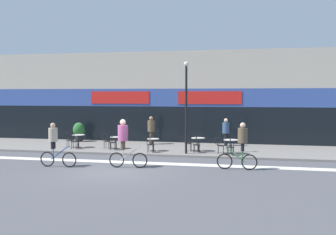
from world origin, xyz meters
TOP-DOWN VIEW (x-y plane):
  - ground_plane at (0.00, 0.00)m, footprint 120.00×120.00m
  - sidewalk_slab at (0.00, 7.25)m, footprint 40.00×5.50m
  - storefront_facade at (0.00, 11.97)m, footprint 40.00×4.06m
  - bike_lane_stripe at (0.00, 2.46)m, footprint 36.00×0.70m
  - bistro_table_0 at (-4.42, 6.15)m, footprint 0.76×0.76m
  - bistro_table_1 at (-2.03, 6.15)m, footprint 0.69×0.69m
  - bistro_table_2 at (0.36, 5.66)m, footprint 0.68×0.68m
  - bistro_table_3 at (2.86, 6.12)m, footprint 0.77×0.77m
  - bistro_table_4 at (4.74, 5.49)m, footprint 0.80×0.80m
  - cafe_chair_0_near at (-4.41, 5.52)m, footprint 0.44×0.59m
  - cafe_chair_0_side at (-5.04, 6.15)m, footprint 0.59×0.43m
  - cafe_chair_1_near at (-2.02, 5.52)m, footprint 0.45×0.60m
  - cafe_chair_1_side at (-2.65, 6.15)m, footprint 0.58×0.41m
  - cafe_chair_2_near at (0.37, 5.03)m, footprint 0.42×0.58m
  - cafe_chair_3_near at (2.86, 5.49)m, footprint 0.40×0.58m
  - cafe_chair_3_side at (2.24, 6.12)m, footprint 0.58×0.40m
  - cafe_chair_4_near at (4.73, 4.86)m, footprint 0.43×0.59m
  - cafe_chair_4_side at (4.11, 5.48)m, footprint 0.58×0.42m
  - planter_pot at (-5.73, 9.07)m, footprint 0.79×0.79m
  - lamp_post at (2.34, 5.10)m, footprint 0.26×0.26m
  - cyclist_0 at (-3.02, 0.61)m, footprint 1.77×0.48m
  - cyclist_1 at (0.16, 1.09)m, footprint 1.77×0.55m
  - cyclist_2 at (5.35, 1.67)m, footprint 1.78×0.48m
  - pedestrian_near_end at (4.24, 8.90)m, footprint 0.54×0.54m
  - pedestrian_far_end at (-0.52, 8.64)m, footprint 0.50×0.50m

SIDE VIEW (x-z plane):
  - ground_plane at x=0.00m, z-range 0.00..0.00m
  - bike_lane_stripe at x=0.00m, z-range 0.00..0.01m
  - sidewalk_slab at x=0.00m, z-range 0.00..0.12m
  - bistro_table_1 at x=-2.03m, z-range 0.27..0.97m
  - bistro_table_2 at x=0.36m, z-range 0.27..0.98m
  - cafe_chair_0_near at x=-4.41m, z-range 0.19..1.09m
  - cafe_chair_0_side at x=-5.04m, z-range 0.19..1.09m
  - cafe_chair_1_near at x=-2.02m, z-range 0.19..1.09m
  - cafe_chair_1_side at x=-2.65m, z-range 0.19..1.09m
  - cafe_chair_2_near at x=0.37m, z-range 0.19..1.09m
  - cafe_chair_3_near at x=2.86m, z-range 0.19..1.09m
  - cafe_chair_3_side at x=2.24m, z-range 0.19..1.09m
  - cafe_chair_4_near at x=4.73m, z-range 0.19..1.09m
  - cafe_chair_4_side at x=4.11m, z-range 0.19..1.09m
  - bistro_table_3 at x=2.86m, z-range 0.29..1.06m
  - bistro_table_4 at x=4.74m, z-range 0.29..1.07m
  - bistro_table_0 at x=-4.42m, z-range 0.29..1.07m
  - planter_pot at x=-5.73m, z-range 0.20..1.50m
  - cyclist_0 at x=-3.02m, z-range 0.12..2.15m
  - pedestrian_near_end at x=4.24m, z-range 0.28..2.00m
  - pedestrian_far_end at x=-0.52m, z-range 0.29..2.09m
  - cyclist_2 at x=5.35m, z-range 0.14..2.24m
  - cyclist_1 at x=0.16m, z-range 0.19..2.40m
  - lamp_post at x=2.34m, z-range 0.52..5.49m
  - storefront_facade at x=0.00m, z-range -0.02..6.22m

